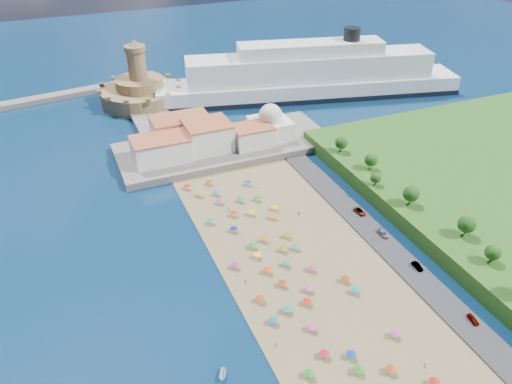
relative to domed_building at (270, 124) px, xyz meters
name	(u,v)px	position (x,y,z in m)	size (l,w,h in m)	color
ground	(276,257)	(-30.00, -71.00, -8.97)	(700.00, 700.00, 0.00)	#071938
terrace	(225,146)	(-20.00, 2.00, -7.47)	(90.00, 36.00, 3.00)	#59544C
jetty	(155,123)	(-42.00, 37.00, -7.77)	(18.00, 70.00, 2.40)	#59544C
waterfront_buildings	(194,137)	(-33.05, 2.64, -1.10)	(57.00, 29.00, 11.00)	silver
domed_building	(270,124)	(0.00, 0.00, 0.00)	(16.00, 16.00, 15.00)	silver
fortress	(140,91)	(-42.00, 67.00, -2.29)	(40.00, 40.00, 32.40)	olive
cruise_ship	(309,77)	(41.27, 42.51, 1.30)	(159.86, 59.43, 34.69)	black
beach_parasols	(288,275)	(-31.27, -81.80, -6.83)	(31.35, 116.17, 2.20)	gray
beachgoers	(268,249)	(-31.21, -67.84, -7.90)	(32.58, 96.83, 1.76)	tan
parked_cars	(393,243)	(6.00, -80.53, -7.59)	(2.75, 57.87, 1.38)	gray
hillside_trees	(439,215)	(19.94, -82.98, 0.99)	(12.77, 108.55, 7.28)	#382314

